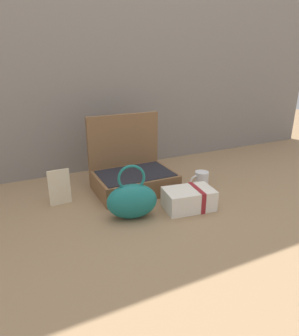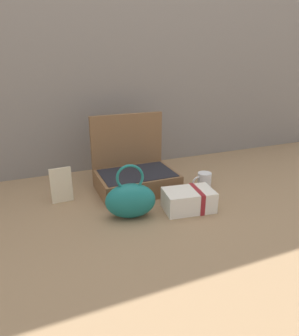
{
  "view_description": "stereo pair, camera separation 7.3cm",
  "coord_description": "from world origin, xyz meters",
  "px_view_note": "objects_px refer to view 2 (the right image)",
  "views": [
    {
      "loc": [
        -0.53,
        -1.11,
        0.62
      ],
      "look_at": [
        0.0,
        -0.02,
        0.18
      ],
      "focal_mm": 31.86,
      "sensor_mm": 36.0,
      "label": 1
    },
    {
      "loc": [
        -0.46,
        -1.14,
        0.62
      ],
      "look_at": [
        0.0,
        -0.02,
        0.18
      ],
      "focal_mm": 31.86,
      "sensor_mm": 36.0,
      "label": 2
    }
  ],
  "objects_px": {
    "teal_pouch_handbag": "(130,200)",
    "cream_toiletry_bag": "(189,200)",
    "open_suitcase": "(135,173)",
    "info_card_left": "(61,185)",
    "coffee_mug": "(204,181)"
  },
  "relations": [
    {
      "from": "open_suitcase",
      "to": "cream_toiletry_bag",
      "type": "height_order",
      "value": "open_suitcase"
    },
    {
      "from": "cream_toiletry_bag",
      "to": "open_suitcase",
      "type": "bearing_deg",
      "value": 115.07
    },
    {
      "from": "teal_pouch_handbag",
      "to": "cream_toiletry_bag",
      "type": "xyz_separation_m",
      "value": [
        0.26,
        -0.03,
        -0.03
      ]
    },
    {
      "from": "teal_pouch_handbag",
      "to": "cream_toiletry_bag",
      "type": "distance_m",
      "value": 0.27
    },
    {
      "from": "cream_toiletry_bag",
      "to": "teal_pouch_handbag",
      "type": "bearing_deg",
      "value": 172.81
    },
    {
      "from": "open_suitcase",
      "to": "info_card_left",
      "type": "height_order",
      "value": "open_suitcase"
    },
    {
      "from": "cream_toiletry_bag",
      "to": "coffee_mug",
      "type": "distance_m",
      "value": 0.24
    },
    {
      "from": "coffee_mug",
      "to": "info_card_left",
      "type": "bearing_deg",
      "value": 169.68
    },
    {
      "from": "teal_pouch_handbag",
      "to": "info_card_left",
      "type": "xyz_separation_m",
      "value": [
        -0.25,
        0.26,
        0.0
      ]
    },
    {
      "from": "teal_pouch_handbag",
      "to": "info_card_left",
      "type": "relative_size",
      "value": 1.4
    },
    {
      "from": "info_card_left",
      "to": "coffee_mug",
      "type": "bearing_deg",
      "value": -12.28
    },
    {
      "from": "teal_pouch_handbag",
      "to": "open_suitcase",
      "type": "bearing_deg",
      "value": 66.94
    },
    {
      "from": "teal_pouch_handbag",
      "to": "info_card_left",
      "type": "distance_m",
      "value": 0.35
    },
    {
      "from": "info_card_left",
      "to": "cream_toiletry_bag",
      "type": "bearing_deg",
      "value": -31.62
    },
    {
      "from": "open_suitcase",
      "to": "teal_pouch_handbag",
      "type": "relative_size",
      "value": 1.63
    }
  ]
}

